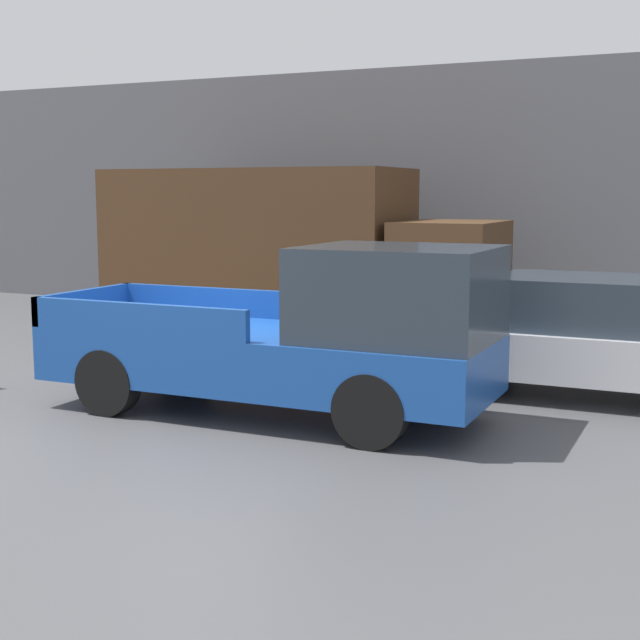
{
  "coord_description": "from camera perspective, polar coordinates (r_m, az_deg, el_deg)",
  "views": [
    {
      "loc": [
        5.88,
        -9.04,
        2.7
      ],
      "look_at": [
        1.11,
        1.36,
        1.05
      ],
      "focal_mm": 50.0,
      "sensor_mm": 36.0,
      "label": 1
    }
  ],
  "objects": [
    {
      "name": "ground_plane",
      "position": [
        11.12,
        -8.19,
        -5.91
      ],
      "size": [
        60.0,
        60.0,
        0.0
      ],
      "primitive_type": "plane",
      "color": "#4C4C4F"
    },
    {
      "name": "building_wall",
      "position": [
        19.12,
        6.8,
        8.0
      ],
      "size": [
        28.0,
        0.15,
        5.29
      ],
      "color": "#56565B",
      "rests_on": "ground"
    },
    {
      "name": "pickup_truck",
      "position": [
        10.56,
        -1.03,
        -1.12
      ],
      "size": [
        5.52,
        1.94,
        2.09
      ],
      "color": "#194799",
      "rests_on": "ground"
    },
    {
      "name": "car",
      "position": [
        12.31,
        16.79,
        -0.97
      ],
      "size": [
        4.56,
        2.01,
        1.59
      ],
      "color": "silver",
      "rests_on": "ground"
    },
    {
      "name": "delivery_truck",
      "position": [
        17.01,
        -2.28,
        4.79
      ],
      "size": [
        7.6,
        2.37,
        3.12
      ],
      "color": "#472D19",
      "rests_on": "ground"
    },
    {
      "name": "newspaper_box",
      "position": [
        20.82,
        -5.68,
        2.32
      ],
      "size": [
        0.45,
        0.4,
        1.15
      ],
      "color": "#194CB2",
      "rests_on": "ground"
    }
  ]
}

